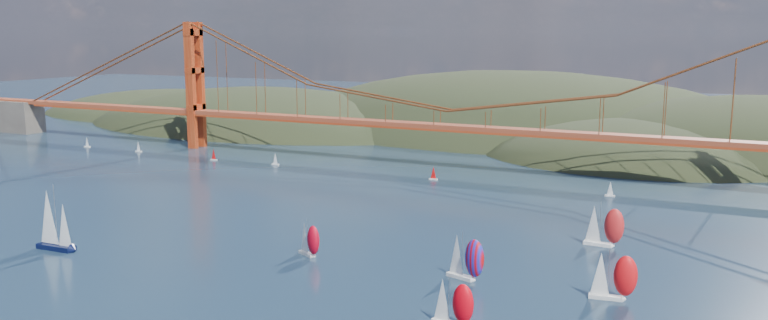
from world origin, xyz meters
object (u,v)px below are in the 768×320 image
at_px(racer_0, 309,239).
at_px(racer_1, 452,302).
at_px(racer_rwb, 465,257).
at_px(racer_3, 603,225).
at_px(racer_2, 612,276).
at_px(sloop_navy, 53,221).

distance_m(racer_0, racer_1, 50.60).
bearing_deg(racer_1, racer_rwb, 112.68).
bearing_deg(racer_0, racer_3, 59.55).
xyz_separation_m(racer_1, racer_3, (14.47, 62.34, 0.78)).
distance_m(racer_1, racer_2, 34.39).
relative_size(racer_0, racer_rwb, 0.83).
bearing_deg(racer_2, racer_1, -138.80).
distance_m(sloop_navy, racer_1, 101.17).
bearing_deg(sloop_navy, racer_0, 18.93).
bearing_deg(racer_0, racer_1, -1.87).
distance_m(racer_1, racer_3, 64.00).
relative_size(racer_0, racer_3, 0.80).
height_order(sloop_navy, racer_3, sloop_navy).
height_order(sloop_navy, racer_1, sloop_navy).
distance_m(sloop_navy, racer_0, 60.93).
bearing_deg(racer_1, racer_2, 55.98).
height_order(sloop_navy, racer_0, sloop_navy).
bearing_deg(racer_rwb, sloop_navy, -149.51).
bearing_deg(racer_3, racer_0, -144.09).
xyz_separation_m(sloop_navy, racer_1, (101.12, -1.84, -2.67)).
height_order(racer_1, racer_rwb, racer_rwb).
distance_m(racer_1, racer_rwb, 25.39).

